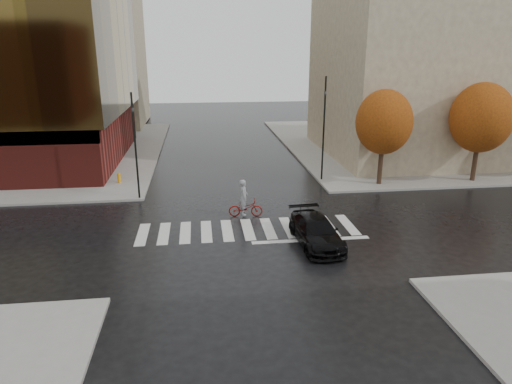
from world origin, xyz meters
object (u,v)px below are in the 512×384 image
sedan (316,231)px  fire_hydrant (119,177)px  traffic_light_ne (324,122)px  traffic_light_nw (135,141)px  cyclist (245,204)px

sedan → fire_hydrant: sedan is taller
traffic_light_ne → fire_hydrant: bearing=-0.3°
traffic_light_ne → fire_hydrant: traffic_light_ne is taller
traffic_light_ne → sedan: bearing=77.2°
traffic_light_nw → traffic_light_ne: bearing=109.2°
traffic_light_ne → traffic_light_nw: bearing=15.7°
cyclist → traffic_light_nw: (-6.35, 3.80, 3.08)m
sedan → traffic_light_nw: (-9.41, 8.10, 3.15)m
traffic_light_nw → fire_hydrant: (-1.80, 3.69, -3.30)m
cyclist → traffic_light_ne: traffic_light_ne is taller
sedan → cyclist: (-3.06, 4.30, 0.07)m
traffic_light_nw → cyclist: bearing=66.3°
cyclist → traffic_light_nw: traffic_light_nw is taller
traffic_light_nw → traffic_light_ne: (12.60, 2.70, 0.45)m
sedan → traffic_light_nw: 12.81m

